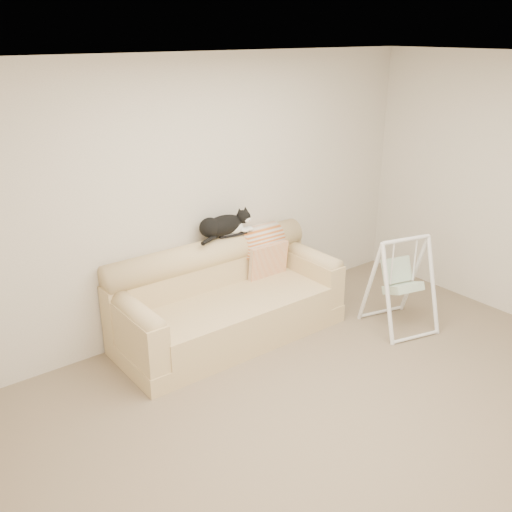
{
  "coord_description": "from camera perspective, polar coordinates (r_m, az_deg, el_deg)",
  "views": [
    {
      "loc": [
        -2.86,
        -2.46,
        2.77
      ],
      "look_at": [
        0.02,
        1.27,
        0.9
      ],
      "focal_mm": 40.0,
      "sensor_mm": 36.0,
      "label": 1
    }
  ],
  "objects": [
    {
      "name": "ground_plane",
      "position": [
        4.68,
        9.71,
        -14.96
      ],
      "size": [
        5.0,
        5.0,
        0.0
      ],
      "primitive_type": "plane",
      "color": "#6F6049",
      "rests_on": "ground"
    },
    {
      "name": "throw_blanket",
      "position": [
        5.84,
        0.37,
        1.16
      ],
      "size": [
        0.46,
        0.38,
        0.58
      ],
      "color": "orange",
      "rests_on": "sofa"
    },
    {
      "name": "tuxedo_cat",
      "position": [
        5.51,
        -3.26,
        3.09
      ],
      "size": [
        0.65,
        0.28,
        0.25
      ],
      "color": "black",
      "rests_on": "sofa"
    },
    {
      "name": "remote_b",
      "position": [
        5.6,
        -1.76,
        2.25
      ],
      "size": [
        0.17,
        0.07,
        0.02
      ],
      "color": "black",
      "rests_on": "sofa"
    },
    {
      "name": "sofa",
      "position": [
        5.49,
        -3.1,
        -4.5
      ],
      "size": [
        2.2,
        0.93,
        0.9
      ],
      "color": "tan",
      "rests_on": "ground"
    },
    {
      "name": "room_shell",
      "position": [
        3.97,
        11.08,
        3.02
      ],
      "size": [
        5.04,
        4.04,
        2.6
      ],
      "color": "beige",
      "rests_on": "ground"
    },
    {
      "name": "remote_a",
      "position": [
        5.55,
        -2.82,
        2.06
      ],
      "size": [
        0.19,
        0.08,
        0.03
      ],
      "color": "black",
      "rests_on": "sofa"
    },
    {
      "name": "baby_swing",
      "position": [
        5.75,
        14.3,
        -2.6
      ],
      "size": [
        0.7,
        0.73,
        0.95
      ],
      "color": "white",
      "rests_on": "ground"
    }
  ]
}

